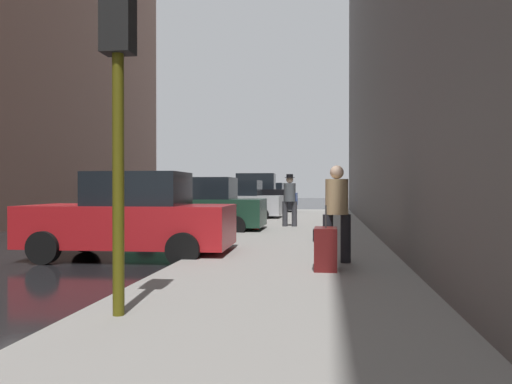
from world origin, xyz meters
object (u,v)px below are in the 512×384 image
at_px(fire_hydrant, 256,219).
at_px(pedestrian_in_tan_coat, 337,208).
at_px(parked_red_hatchback, 132,218).
at_px(parked_dark_green_sedan, 199,207).
at_px(traffic_light, 118,63).
at_px(duffel_bag, 320,235).
at_px(rolling_suitcase, 326,249).
at_px(parked_black_suv, 253,195).
at_px(parked_silver_sedan, 235,202).
at_px(pedestrian_with_beanie, 290,197).
at_px(parked_blue_sedan, 267,197).

distance_m(fire_hydrant, pedestrian_in_tan_coat, 7.04).
relative_size(parked_red_hatchback, parked_dark_green_sedan, 1.01).
bearing_deg(traffic_light, duffel_bag, 75.37).
bearing_deg(rolling_suitcase, parked_dark_green_sedan, 118.38).
distance_m(fire_hydrant, traffic_light, 10.78).
bearing_deg(parked_black_suv, fire_hydrant, -81.41).
relative_size(parked_silver_sedan, pedestrian_with_beanie, 2.39).
bearing_deg(duffel_bag, rolling_suitcase, -88.02).
bearing_deg(parked_black_suv, traffic_light, -85.29).
distance_m(parked_dark_green_sedan, parked_blue_sedan, 18.43).
relative_size(parked_red_hatchback, fire_hydrant, 6.05).
distance_m(parked_red_hatchback, parked_silver_sedan, 11.92).
height_order(parked_red_hatchback, traffic_light, traffic_light).
xyz_separation_m(parked_silver_sedan, traffic_light, (1.85, -16.85, 1.91)).
relative_size(parked_dark_green_sedan, parked_silver_sedan, 0.99).
height_order(parked_dark_green_sedan, parked_blue_sedan, same).
bearing_deg(duffel_bag, parked_red_hatchback, -145.62).
distance_m(parked_blue_sedan, duffel_bag, 21.73).
height_order(parked_dark_green_sedan, traffic_light, traffic_light).
distance_m(parked_black_suv, duffel_bag, 15.43).
distance_m(parked_red_hatchback, parked_black_suv, 17.55).
relative_size(parked_blue_sedan, fire_hydrant, 5.99).
relative_size(parked_dark_green_sedan, pedestrian_with_beanie, 2.36).
bearing_deg(pedestrian_in_tan_coat, parked_dark_green_sedan, 122.40).
height_order(fire_hydrant, pedestrian_with_beanie, pedestrian_with_beanie).
height_order(pedestrian_with_beanie, duffel_bag, pedestrian_with_beanie).
distance_m(fire_hydrant, duffel_bag, 3.61).
height_order(parked_red_hatchback, rolling_suitcase, parked_red_hatchback).
xyz_separation_m(parked_blue_sedan, duffel_bag, (3.83, -21.39, -0.56)).
relative_size(fire_hydrant, pedestrian_with_beanie, 0.40).
distance_m(parked_silver_sedan, fire_hydrant, 6.58).
xyz_separation_m(parked_red_hatchback, pedestrian_in_tan_coat, (4.17, -1.00, 0.26)).
relative_size(parked_black_suv, pedestrian_with_beanie, 2.62).
height_order(parked_dark_green_sedan, pedestrian_in_tan_coat, pedestrian_in_tan_coat).
xyz_separation_m(parked_blue_sedan, pedestrian_in_tan_coat, (4.17, -25.00, 0.26)).
bearing_deg(parked_silver_sedan, rolling_suitcase, -73.82).
bearing_deg(parked_black_suv, pedestrian_in_tan_coat, -77.33).
relative_size(parked_blue_sedan, pedestrian_with_beanie, 2.37).
bearing_deg(parked_dark_green_sedan, duffel_bag, -37.66).
distance_m(parked_silver_sedan, rolling_suitcase, 14.28).
bearing_deg(rolling_suitcase, pedestrian_with_beanie, 97.78).
bearing_deg(parked_silver_sedan, pedestrian_with_beanie, -60.18).
distance_m(parked_dark_green_sedan, traffic_light, 10.84).
xyz_separation_m(parked_red_hatchback, duffel_bag, (3.83, 2.62, -0.56)).
xyz_separation_m(parked_silver_sedan, pedestrian_with_beanie, (2.76, -4.82, 0.29)).
bearing_deg(fire_hydrant, parked_silver_sedan, 105.94).
distance_m(parked_silver_sedan, traffic_light, 17.06).
height_order(parked_red_hatchback, fire_hydrant, parked_red_hatchback).
bearing_deg(fire_hydrant, rolling_suitcase, -73.62).
bearing_deg(parked_black_suv, parked_red_hatchback, -90.00).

